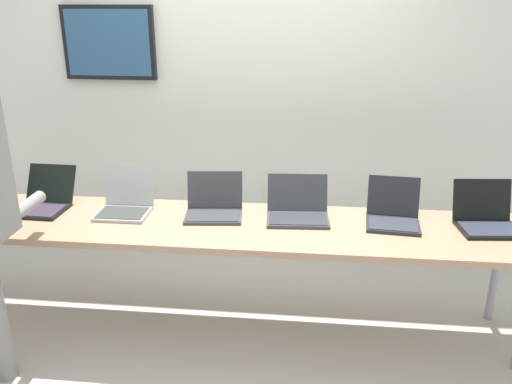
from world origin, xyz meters
name	(u,v)px	position (x,y,z in m)	size (l,w,h in m)	color
ground	(223,326)	(0.00, 0.00, -0.02)	(8.00, 8.00, 0.04)	#B7AFA4
back_wall	(241,105)	(-0.02, 1.13, 1.23)	(8.00, 0.11, 2.44)	silver
workbench	(221,229)	(0.00, 0.00, 0.68)	(3.69, 0.70, 0.72)	#98755A
laptop_station_0	(44,200)	(-1.18, 0.12, 0.78)	(0.33, 0.39, 0.25)	black
laptop_station_1	(126,203)	(-0.63, 0.12, 0.78)	(0.32, 0.34, 0.26)	#B1B2B6
laptop_station_2	(214,206)	(-0.06, 0.13, 0.78)	(0.38, 0.34, 0.25)	#3A3B41
laptop_station_3	(298,209)	(0.46, 0.14, 0.78)	(0.40, 0.36, 0.24)	#383B40
laptop_station_4	(393,214)	(1.04, 0.12, 0.78)	(0.34, 0.36, 0.25)	#24272C
laptop_station_5	(486,218)	(1.58, 0.11, 0.78)	(0.38, 0.36, 0.26)	black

